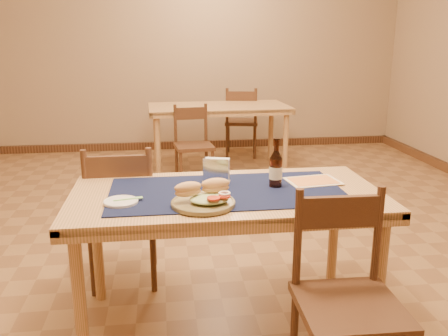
{
  "coord_description": "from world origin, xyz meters",
  "views": [
    {
      "loc": [
        -0.32,
        -3.11,
        1.52
      ],
      "look_at": [
        0.0,
        -0.7,
        0.85
      ],
      "focal_mm": 38.0,
      "sensor_mm": 36.0,
      "label": 1
    }
  ],
  "objects": [
    {
      "name": "main_table",
      "position": [
        0.0,
        -0.8,
        0.67
      ],
      "size": [
        1.6,
        0.8,
        0.75
      ],
      "color": "tan",
      "rests_on": "ground"
    },
    {
      "name": "napkin_holder",
      "position": [
        -0.03,
        -0.64,
        0.82
      ],
      "size": [
        0.16,
        0.09,
        0.13
      ],
      "color": "white",
      "rests_on": "placemat"
    },
    {
      "name": "placemat",
      "position": [
        0.0,
        -0.8,
        0.75
      ],
      "size": [
        1.2,
        0.6,
        0.01
      ],
      "primitive_type": "cube",
      "color": "#0E1033",
      "rests_on": "main_table"
    },
    {
      "name": "chair_back_near",
      "position": [
        0.0,
        1.79,
        0.44
      ],
      "size": [
        0.42,
        0.42,
        0.84
      ],
      "color": "#4E2F1C",
      "rests_on": "ground"
    },
    {
      "name": "fork",
      "position": [
        -0.48,
        -0.9,
        0.77
      ],
      "size": [
        0.14,
        0.05,
        0.0
      ],
      "color": "#87D675",
      "rests_on": "side_plate"
    },
    {
      "name": "side_plate",
      "position": [
        -0.53,
        -0.92,
        0.76
      ],
      "size": [
        0.17,
        0.17,
        0.01
      ],
      "color": "silver",
      "rests_on": "placemat"
    },
    {
      "name": "beer_bottle",
      "position": [
        0.27,
        -0.76,
        0.85
      ],
      "size": [
        0.07,
        0.07,
        0.26
      ],
      "color": "#40180B",
      "rests_on": "placemat"
    },
    {
      "name": "chair_main_far",
      "position": [
        -0.58,
        -0.3,
        0.48
      ],
      "size": [
        0.43,
        0.43,
        0.91
      ],
      "color": "#4E2F1C",
      "rests_on": "ground"
    },
    {
      "name": "chair_main_near",
      "position": [
        0.42,
        -1.42,
        0.47
      ],
      "size": [
        0.43,
        0.43,
        0.91
      ],
      "color": "#4E2F1C",
      "rests_on": "ground"
    },
    {
      "name": "room",
      "position": [
        0.0,
        0.0,
        1.4
      ],
      "size": [
        6.04,
        7.04,
        2.84
      ],
      "color": "olive",
      "rests_on": "ground"
    },
    {
      "name": "menu_card",
      "position": [
        0.49,
        -0.7,
        0.76
      ],
      "size": [
        0.3,
        0.24,
        0.01
      ],
      "color": "#F7E3BA",
      "rests_on": "placemat"
    },
    {
      "name": "sandwich_plate",
      "position": [
        -0.13,
        -1.0,
        0.79
      ],
      "size": [
        0.31,
        0.31,
        0.12
      ],
      "color": "brown",
      "rests_on": "placemat"
    },
    {
      "name": "back_table",
      "position": [
        0.34,
        2.4,
        0.67
      ],
      "size": [
        1.65,
        0.87,
        0.75
      ],
      "color": "tan",
      "rests_on": "ground"
    },
    {
      "name": "chair_back_far",
      "position": [
        0.71,
        2.92,
        0.47
      ],
      "size": [
        0.49,
        0.49,
        0.91
      ],
      "color": "#4E2F1C",
      "rests_on": "ground"
    },
    {
      "name": "baseboard",
      "position": [
        0.0,
        0.0,
        0.05
      ],
      "size": [
        6.0,
        7.0,
        0.1
      ],
      "color": "#4E2F1C",
      "rests_on": "ground"
    }
  ]
}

